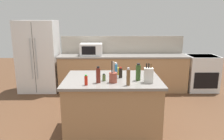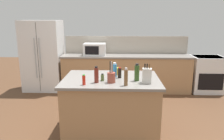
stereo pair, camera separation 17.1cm
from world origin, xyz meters
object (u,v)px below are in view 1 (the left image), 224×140
(dish_soap_bottle, at_px, (115,70))
(range_oven, at_px, (201,73))
(hot_sauce_bottle, at_px, (86,80))
(vinegar_bottle, at_px, (98,75))
(spice_jar_oregano, at_px, (104,78))
(honey_jar, at_px, (118,71))
(refrigerator, at_px, (39,56))
(olive_oil_bottle, at_px, (138,72))
(soy_sauce_bottle, at_px, (121,73))
(microwave, at_px, (91,49))
(pepper_grinder, at_px, (128,77))
(knife_block, at_px, (148,75))
(utensil_crock, at_px, (113,77))

(dish_soap_bottle, bearing_deg, range_oven, 42.15)
(hot_sauce_bottle, height_order, vinegar_bottle, vinegar_bottle)
(spice_jar_oregano, distance_m, vinegar_bottle, 0.15)
(dish_soap_bottle, bearing_deg, honey_jar, 70.95)
(vinegar_bottle, distance_m, honey_jar, 0.56)
(refrigerator, distance_m, hot_sauce_bottle, 3.01)
(hot_sauce_bottle, relative_size, olive_oil_bottle, 0.57)
(refrigerator, bearing_deg, soy_sauce_bottle, -47.82)
(microwave, bearing_deg, range_oven, -0.00)
(dish_soap_bottle, relative_size, vinegar_bottle, 0.95)
(refrigerator, xyz_separation_m, dish_soap_bottle, (1.93, -2.15, 0.14))
(hot_sauce_bottle, relative_size, honey_jar, 1.21)
(refrigerator, height_order, hot_sauce_bottle, refrigerator)
(spice_jar_oregano, distance_m, pepper_grinder, 0.42)
(pepper_grinder, bearing_deg, spice_jar_oregano, 146.67)
(knife_block, height_order, pepper_grinder, knife_block)
(spice_jar_oregano, relative_size, dish_soap_bottle, 0.47)
(knife_block, height_order, soy_sauce_bottle, knife_block)
(olive_oil_bottle, bearing_deg, pepper_grinder, -124.36)
(vinegar_bottle, bearing_deg, refrigerator, 123.81)
(knife_block, relative_size, soy_sauce_bottle, 1.69)
(utensil_crock, relative_size, pepper_grinder, 1.26)
(vinegar_bottle, relative_size, pepper_grinder, 0.97)
(microwave, height_order, olive_oil_bottle, microwave)
(microwave, relative_size, utensil_crock, 1.72)
(refrigerator, relative_size, pepper_grinder, 7.12)
(range_oven, bearing_deg, vinegar_bottle, -136.54)
(honey_jar, bearing_deg, vinegar_bottle, -122.85)
(spice_jar_oregano, bearing_deg, pepper_grinder, -33.33)
(vinegar_bottle, xyz_separation_m, honey_jar, (0.30, 0.47, -0.06))
(spice_jar_oregano, relative_size, pepper_grinder, 0.43)
(knife_block, relative_size, dish_soap_bottle, 1.24)
(hot_sauce_bottle, bearing_deg, refrigerator, 119.93)
(range_oven, distance_m, pepper_grinder, 3.40)
(honey_jar, bearing_deg, knife_block, -46.79)
(microwave, relative_size, pepper_grinder, 2.16)
(microwave, xyz_separation_m, vinegar_bottle, (0.30, -2.44, -0.03))
(dish_soap_bottle, height_order, vinegar_bottle, vinegar_bottle)
(knife_block, height_order, vinegar_bottle, knife_block)
(range_oven, xyz_separation_m, vinegar_bottle, (-2.58, -2.44, 0.59))
(dish_soap_bottle, height_order, honey_jar, dish_soap_bottle)
(microwave, xyz_separation_m, soy_sauce_bottle, (0.64, -2.17, -0.07))
(dish_soap_bottle, height_order, olive_oil_bottle, olive_oil_bottle)
(microwave, xyz_separation_m, honey_jar, (0.60, -1.98, -0.09))
(microwave, bearing_deg, knife_block, -66.96)
(spice_jar_oregano, xyz_separation_m, vinegar_bottle, (-0.08, -0.10, 0.06))
(dish_soap_bottle, height_order, soy_sauce_bottle, dish_soap_bottle)
(hot_sauce_bottle, bearing_deg, vinegar_bottle, 34.80)
(range_oven, relative_size, hot_sauce_bottle, 6.10)
(spice_jar_oregano, bearing_deg, microwave, 99.27)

